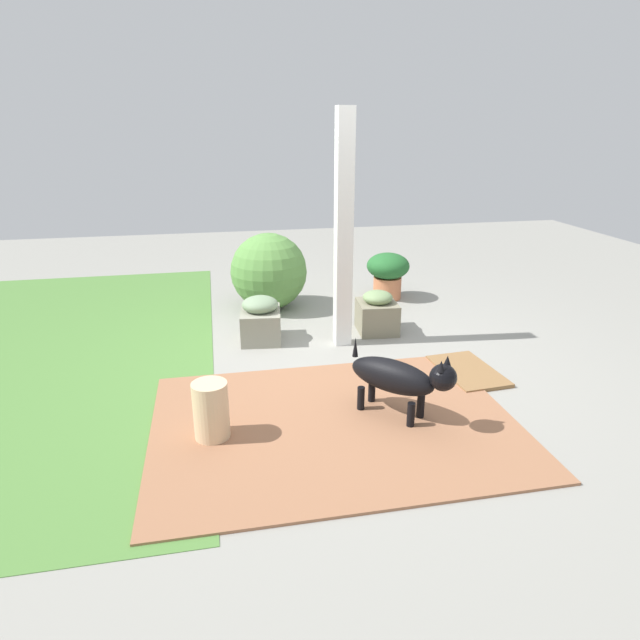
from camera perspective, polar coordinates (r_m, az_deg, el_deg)
name	(u,v)px	position (r m, az deg, el deg)	size (l,w,h in m)	color
ground_plane	(333,360)	(4.62, 1.38, -4.24)	(12.00, 12.00, 0.00)	gray
brick_path	(335,423)	(3.69, 1.57, -10.80)	(1.80, 2.40, 0.02)	#986546
lawn_patch	(49,354)	(5.28, -26.59, -3.23)	(5.20, 2.80, 0.01)	#50803A
porch_pillar	(344,233)	(4.68, 2.49, 9.12)	(0.14, 0.14, 2.03)	white
stone_planter_nearest	(377,313)	(5.21, 6.01, 0.73)	(0.43, 0.39, 0.41)	gray
stone_planter_mid	(261,320)	(5.00, -6.25, 0.02)	(0.48, 0.40, 0.42)	gray
round_shrub	(269,271)	(5.83, -5.39, 5.12)	(0.81, 0.81, 0.81)	#598E43
terracotta_pot_broad	(388,272)	(6.20, 7.14, 5.04)	(0.48, 0.48, 0.52)	#C6734C
dog	(399,377)	(3.67, 8.30, -5.97)	(0.65, 0.62, 0.52)	black
ceramic_urn	(211,411)	(3.51, -11.37, -9.40)	(0.22, 0.22, 0.39)	beige
doormat	(468,371)	(4.55, 15.24, -5.19)	(0.67, 0.41, 0.03)	olive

